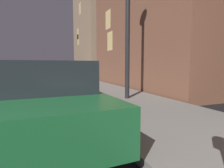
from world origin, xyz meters
TOP-DOWN VIEW (x-y plane):
  - car_green at (2.85, 3.27)m, footprint 2.20×4.40m
  - car_blue at (2.85, 9.42)m, footprint 2.03×4.14m
  - car_silver at (2.85, 15.78)m, footprint 2.14×4.08m
  - street_lamp at (5.81, 5.45)m, footprint 0.44×0.44m
  - building_far at (11.71, 19.67)m, footprint 8.84×8.11m

SIDE VIEW (x-z plane):
  - car_silver at x=2.85m, z-range 0.00..1.43m
  - car_blue at x=2.85m, z-range 0.00..1.43m
  - car_green at x=2.85m, z-range 0.01..1.44m
  - street_lamp at x=5.81m, z-range 1.02..6.21m
  - building_far at x=11.71m, z-range 0.00..11.83m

